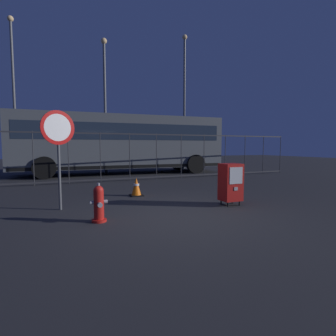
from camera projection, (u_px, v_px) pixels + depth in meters
ground_plane at (178, 217)px, 5.39m from camera, size 60.00×60.00×0.00m
fire_hydrant at (99, 204)px, 5.00m from camera, size 0.33×0.32×0.75m
newspaper_box_primary at (231, 182)px, 6.39m from camera, size 0.48×0.42×1.02m
stop_sign at (58, 139)px, 5.84m from camera, size 0.71×0.31×2.23m
traffic_cone at (136, 187)px, 7.64m from camera, size 0.36×0.36×0.53m
fence_barrier at (115, 157)px, 10.77m from camera, size 18.03×0.04×2.00m
bus_near at (122, 141)px, 13.86m from camera, size 10.62×3.21×3.00m
street_light_near_left at (184, 94)px, 16.83m from camera, size 0.32×0.32×8.45m
street_light_near_right at (13, 85)px, 14.38m from camera, size 0.32×0.32×8.43m
street_light_far_left at (105, 96)px, 14.25m from camera, size 0.32×0.32×7.20m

